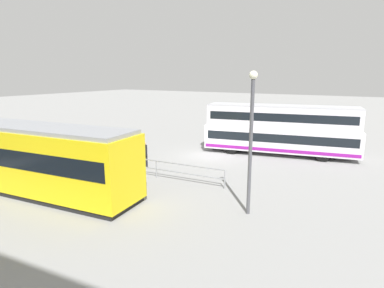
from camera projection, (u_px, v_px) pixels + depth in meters
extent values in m
plane|color=gray|center=(209.00, 155.00, 24.68)|extent=(160.00, 160.00, 0.00)
cube|color=silver|center=(279.00, 139.00, 24.56)|extent=(11.64, 4.43, 1.82)
cube|color=silver|center=(281.00, 117.00, 24.20)|extent=(11.29, 4.27, 1.55)
cube|color=black|center=(280.00, 136.00, 24.52)|extent=(11.08, 4.36, 0.64)
cube|color=black|center=(281.00, 116.00, 24.19)|extent=(10.73, 4.20, 0.60)
cube|color=#8C198C|center=(279.00, 147.00, 24.70)|extent=(11.42, 4.43, 0.24)
cube|color=#B2B2B7|center=(281.00, 106.00, 24.03)|extent=(11.29, 4.27, 0.10)
cylinder|color=black|center=(234.00, 145.00, 25.89)|extent=(1.41, 2.52, 1.00)
cylinder|color=black|center=(322.00, 151.00, 23.69)|extent=(1.41, 2.52, 1.00)
cube|color=yellow|center=(29.00, 158.00, 16.77)|extent=(13.00, 3.93, 3.13)
cube|color=black|center=(28.00, 152.00, 16.70)|extent=(12.50, 3.91, 0.90)
cube|color=gray|center=(25.00, 126.00, 16.41)|extent=(12.73, 3.69, 0.20)
cube|color=black|center=(32.00, 188.00, 17.13)|extent=(12.74, 3.77, 0.25)
cylinder|color=black|center=(144.00, 161.00, 21.24)|extent=(0.14, 0.14, 0.86)
cylinder|color=black|center=(147.00, 161.00, 21.37)|extent=(0.14, 0.14, 0.86)
cylinder|color=black|center=(145.00, 150.00, 21.14)|extent=(0.41, 0.41, 0.66)
sphere|color=tan|center=(145.00, 144.00, 21.05)|extent=(0.23, 0.23, 0.23)
cylinder|color=black|center=(120.00, 175.00, 18.43)|extent=(0.14, 0.14, 0.82)
cylinder|color=black|center=(122.00, 174.00, 18.62)|extent=(0.14, 0.14, 0.82)
cylinder|color=black|center=(121.00, 163.00, 18.37)|extent=(0.32, 0.32, 0.63)
sphere|color=tan|center=(120.00, 155.00, 18.28)|extent=(0.22, 0.22, 0.22)
cube|color=gray|center=(156.00, 161.00, 19.01)|extent=(8.72, 0.65, 0.06)
cube|color=gray|center=(156.00, 169.00, 19.12)|extent=(8.72, 0.65, 0.06)
cylinder|color=gray|center=(225.00, 180.00, 17.24)|extent=(0.07, 0.07, 1.05)
cylinder|color=gray|center=(156.00, 169.00, 19.13)|extent=(0.07, 0.07, 1.05)
cylinder|color=gray|center=(100.00, 161.00, 21.01)|extent=(0.07, 0.07, 1.05)
cylinder|color=slate|center=(85.00, 151.00, 21.15)|extent=(0.10, 0.10, 2.28)
cube|color=#1999D8|center=(84.00, 140.00, 20.95)|extent=(0.93, 0.13, 0.59)
cylinder|color=#4C4C51|center=(250.00, 149.00, 13.66)|extent=(0.16, 0.16, 5.93)
sphere|color=#F2EFCC|center=(253.00, 75.00, 13.00)|extent=(0.36, 0.36, 0.36)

